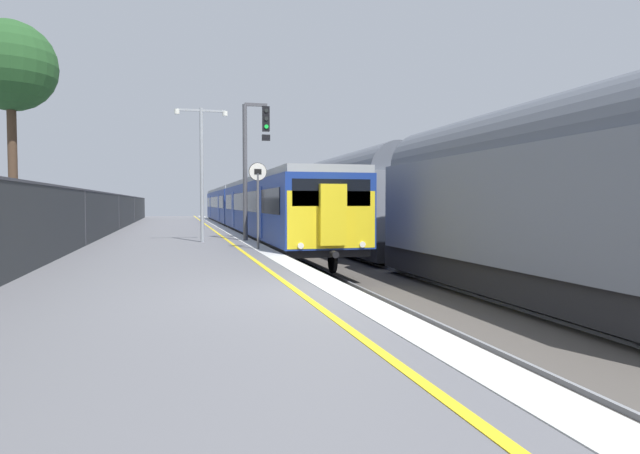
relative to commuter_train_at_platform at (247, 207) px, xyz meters
The scene contains 7 objects.
ground 26.49m from the commuter_train_at_platform, 88.82° to the right, with size 17.40×110.00×1.21m.
commuter_train_at_platform is the anchor object (origin of this frame).
freight_train_adjacent_track 10.53m from the commuter_train_at_platform, 67.64° to the right, with size 2.60×40.35×4.89m.
signal_gantry 13.72m from the commuter_train_at_platform, 96.32° to the right, with size 1.10×0.24×5.50m.
speed_limit_sign 17.73m from the commuter_train_at_platform, 95.98° to the right, with size 0.59×0.08×2.83m.
platform_lamp_mid 14.44m from the commuter_train_at_platform, 103.98° to the right, with size 2.00×0.20×5.15m.
background_tree_centre 16.99m from the commuter_train_at_platform, 130.85° to the right, with size 3.39×3.39×8.41m.
Camera 1 is at (-2.35, -8.87, 1.52)m, focal length 30.47 mm.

